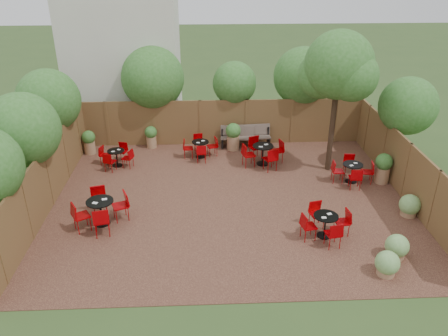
{
  "coord_description": "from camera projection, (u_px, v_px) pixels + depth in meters",
  "views": [
    {
      "loc": [
        -0.82,
        -13.31,
        7.78
      ],
      "look_at": [
        -0.18,
        0.5,
        1.0
      ],
      "focal_mm": 35.94,
      "sensor_mm": 36.0,
      "label": 1
    }
  ],
  "objects": [
    {
      "name": "park_bench_right",
      "position": [
        252.0,
        136.0,
        19.37
      ],
      "size": [
        1.58,
        0.61,
        0.95
      ],
      "rotation": [
        0.0,
        0.0,
        0.08
      ],
      "color": "brown",
      "rests_on": "courtyard_paving"
    },
    {
      "name": "neighbour_building",
      "position": [
        123.0,
        40.0,
        20.62
      ],
      "size": [
        5.0,
        4.0,
        8.0
      ],
      "primitive_type": "cube",
      "color": "beige",
      "rests_on": "ground"
    },
    {
      "name": "planters",
      "position": [
        226.0,
        145.0,
        18.18
      ],
      "size": [
        11.89,
        4.21,
        1.17
      ],
      "color": "#946C4A",
      "rests_on": "courtyard_paving"
    },
    {
      "name": "fence_left",
      "position": [
        48.0,
        178.0,
        14.71
      ],
      "size": [
        0.08,
        10.0,
        2.0
      ],
      "primitive_type": "cube",
      "color": "brown",
      "rests_on": "ground"
    },
    {
      "name": "overhang_foliage",
      "position": [
        174.0,
        98.0,
        16.92
      ],
      "size": [
        15.45,
        10.67,
        2.69
      ],
      "color": "#2E6520",
      "rests_on": "ground"
    },
    {
      "name": "courtyard_paving",
      "position": [
        230.0,
        200.0,
        15.39
      ],
      "size": [
        12.0,
        10.0,
        0.02
      ],
      "primitive_type": "cube",
      "color": "#371E16",
      "rests_on": "ground"
    },
    {
      "name": "courtyard_tree",
      "position": [
        338.0,
        70.0,
        15.81
      ],
      "size": [
        2.65,
        2.55,
        5.31
      ],
      "rotation": [
        0.0,
        0.0,
        -0.3
      ],
      "color": "black",
      "rests_on": "courtyard_paving"
    },
    {
      "name": "fence_back",
      "position": [
        224.0,
        122.0,
        19.44
      ],
      "size": [
        12.0,
        0.08,
        2.0
      ],
      "primitive_type": "cube",
      "color": "brown",
      "rests_on": "ground"
    },
    {
      "name": "low_shrubs",
      "position": [
        399.0,
        236.0,
        12.88
      ],
      "size": [
        2.47,
        3.51,
        0.72
      ],
      "color": "#946C4A",
      "rests_on": "courtyard_paving"
    },
    {
      "name": "park_bench_left",
      "position": [
        238.0,
        136.0,
        19.35
      ],
      "size": [
        1.51,
        0.62,
        0.91
      ],
      "rotation": [
        0.0,
        0.0,
        -0.1
      ],
      "color": "brown",
      "rests_on": "courtyard_paving"
    },
    {
      "name": "fence_right",
      "position": [
        406.0,
        171.0,
        15.2
      ],
      "size": [
        0.08,
        10.0,
        2.0
      ],
      "primitive_type": "cube",
      "color": "brown",
      "rests_on": "ground"
    },
    {
      "name": "ground",
      "position": [
        230.0,
        200.0,
        15.39
      ],
      "size": [
        80.0,
        80.0,
        0.0
      ],
      "primitive_type": "plane",
      "color": "#354F23",
      "rests_on": "ground"
    },
    {
      "name": "bistro_tables",
      "position": [
        224.0,
        176.0,
        16.04
      ],
      "size": [
        10.32,
        7.34,
        0.95
      ],
      "color": "black",
      "rests_on": "courtyard_paving"
    }
  ]
}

